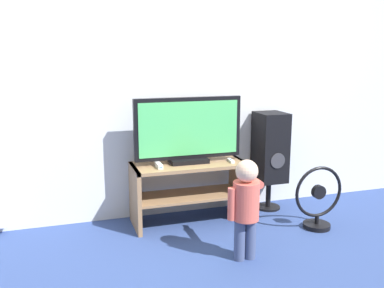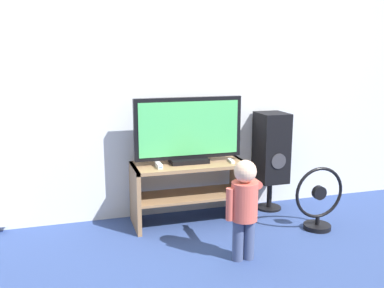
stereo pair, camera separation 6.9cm
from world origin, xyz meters
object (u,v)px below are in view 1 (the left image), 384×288
object	(u,v)px
television	(188,131)
game_console	(159,165)
remote_primary	(231,161)
child	(246,201)
speaker_tower	(270,149)
floor_fan	(318,201)

from	to	relation	value
television	game_console	world-z (taller)	television
remote_primary	child	size ratio (longest dim) A/B	0.17
speaker_tower	television	bearing A→B (deg)	-175.33
speaker_tower	remote_primary	bearing A→B (deg)	-161.15
game_console	remote_primary	xyz separation A→B (m)	(0.67, -0.01, -0.01)
remote_primary	child	bearing A→B (deg)	-104.56
game_console	floor_fan	distance (m)	1.44
remote_primary	speaker_tower	distance (m)	0.51
remote_primary	child	distance (m)	0.79
game_console	television	bearing A→B (deg)	16.08
television	game_console	distance (m)	0.41
child	speaker_tower	world-z (taller)	speaker_tower
television	child	world-z (taller)	television
child	remote_primary	bearing A→B (deg)	75.44
remote_primary	floor_fan	bearing A→B (deg)	-32.11
television	child	xyz separation A→B (m)	(0.18, -0.85, -0.39)
child	floor_fan	distance (m)	0.95
remote_primary	game_console	bearing A→B (deg)	179.13
television	floor_fan	distance (m)	1.30
remote_primary	television	bearing A→B (deg)	165.76
child	game_console	bearing A→B (deg)	121.88
television	game_console	xyz separation A→B (m)	(-0.30, -0.09, -0.27)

